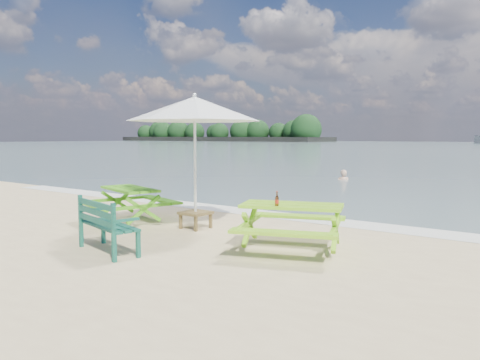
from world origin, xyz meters
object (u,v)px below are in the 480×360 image
Objects in this scene: picnic_table_right at (292,228)px; park_bench at (109,236)px; side_table at (196,220)px; swimmer at (343,188)px; patio_umbrella at (195,109)px; beer_bottle at (277,201)px; picnic_table_left at (130,206)px.

park_bench is (-2.45, -1.89, -0.11)m from picnic_table_right.
side_table is 12.54m from swimmer.
patio_umbrella reaches higher than park_bench.
beer_bottle reaches higher than picnic_table_right.
patio_umbrella is at bearing -80.36° from swimmer.
side_table is (1.68, 0.34, -0.19)m from picnic_table_left.
patio_umbrella is (0.00, 0.00, 2.32)m from side_table.
side_table is at bearing 0.00° from patio_umbrella.
swimmer is at bearing 110.11° from picnic_table_right.
side_table is 2.32m from patio_umbrella.
patio_umbrella reaches higher than beer_bottle.
picnic_table_left is at bearing -168.72° from side_table.
park_bench is at bearing -86.20° from side_table.
picnic_table_left reaches higher than swimmer.
picnic_table_left is 2.74m from patio_umbrella.
picnic_table_right is 3.09m from park_bench.
picnic_table_left is at bearing 132.00° from park_bench.
patio_umbrella is 3.11m from beer_bottle.
park_bench is at bearing -81.29° from swimmer.
park_bench is at bearing -48.00° from picnic_table_left.
side_table is 2.74m from beer_bottle.
side_table is at bearing 161.86° from beer_bottle.
picnic_table_left is at bearing -168.72° from patio_umbrella.
side_table is 2.41× the size of beer_bottle.
park_bench is 0.92× the size of swimmer.
patio_umbrella is at bearing 169.35° from picnic_table_right.
picnic_table_left is 4.29m from picnic_table_right.
patio_umbrella reaches higher than picnic_table_right.
patio_umbrella is at bearing 0.00° from side_table.
picnic_table_right is 0.61m from beer_bottle.
picnic_table_right is 9.60× the size of beer_bottle.
picnic_table_left is 1.72m from side_table.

